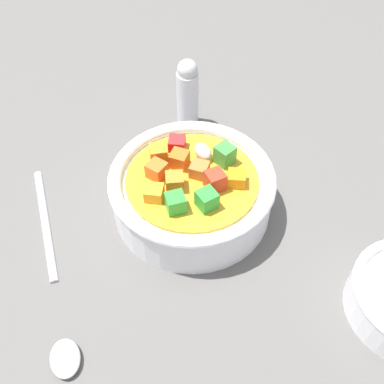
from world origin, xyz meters
The scene contains 4 objects.
ground_plane centered at (0.00, 0.00, -1.00)cm, with size 140.00×140.00×2.00cm, color #565451.
soup_bowl_main centered at (-0.01, 0.00, 2.90)cm, with size 16.68×16.68×6.63cm.
spoon centered at (-0.33, -15.54, 0.46)cm, with size 23.55×8.25×1.02cm.
pepper_shaker centered at (-11.60, 7.42, 4.53)cm, with size 2.63×2.63×9.08cm.
Camera 1 is at (24.50, -17.03, 36.79)cm, focal length 41.65 mm.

